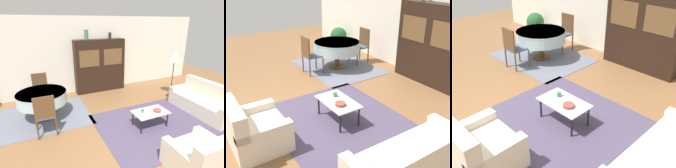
# 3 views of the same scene
# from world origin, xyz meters

# --- Properties ---
(ground_plane) EXTENTS (14.00, 14.00, 0.00)m
(ground_plane) POSITION_xyz_m (0.00, 0.00, 0.00)
(ground_plane) COLOR brown
(wall_back) EXTENTS (10.00, 0.06, 2.70)m
(wall_back) POSITION_xyz_m (0.00, 3.63, 1.35)
(wall_back) COLOR silver
(wall_back) RESTS_ON ground_plane
(area_rug) EXTENTS (2.83, 2.30, 0.01)m
(area_rug) POSITION_xyz_m (0.99, 0.52, 0.01)
(area_rug) COLOR #4C425B
(area_rug) RESTS_ON ground_plane
(dining_rug) EXTENTS (2.48, 1.86, 0.01)m
(dining_rug) POSITION_xyz_m (-1.57, 2.11, 0.01)
(dining_rug) COLOR slate
(dining_rug) RESTS_ON ground_plane
(couch) EXTENTS (0.84, 1.84, 0.86)m
(couch) POSITION_xyz_m (2.74, 0.53, 0.30)
(couch) COLOR beige
(couch) RESTS_ON ground_plane
(armchair) EXTENTS (0.94, 0.85, 0.83)m
(armchair) POSITION_xyz_m (0.79, -1.01, 0.30)
(armchair) COLOR beige
(armchair) RESTS_ON ground_plane
(coffee_table) EXTENTS (0.87, 0.52, 0.39)m
(coffee_table) POSITION_xyz_m (0.86, 0.53, 0.36)
(coffee_table) COLOR black
(coffee_table) RESTS_ON area_rug
(display_cabinet) EXTENTS (1.86, 0.40, 1.92)m
(display_cabinet) POSITION_xyz_m (0.60, 3.38, 0.96)
(display_cabinet) COLOR black
(display_cabinet) RESTS_ON ground_plane
(dining_table) EXTENTS (1.28, 1.28, 0.75)m
(dining_table) POSITION_xyz_m (-1.54, 2.07, 0.61)
(dining_table) COLOR brown
(dining_table) RESTS_ON dining_rug
(dining_chair_near) EXTENTS (0.44, 0.44, 1.01)m
(dining_chair_near) POSITION_xyz_m (-1.54, 1.21, 0.58)
(dining_chair_near) COLOR brown
(dining_chair_near) RESTS_ON dining_rug
(dining_chair_far) EXTENTS (0.44, 0.44, 1.01)m
(dining_chair_far) POSITION_xyz_m (-1.54, 2.94, 0.58)
(dining_chair_far) COLOR brown
(dining_chair_far) RESTS_ON dining_rug
(floor_lamp) EXTENTS (0.43, 0.43, 1.59)m
(floor_lamp) POSITION_xyz_m (2.67, 1.81, 1.37)
(floor_lamp) COLOR black
(floor_lamp) RESTS_ON ground_plane
(cup) EXTENTS (0.08, 0.08, 0.09)m
(cup) POSITION_xyz_m (0.67, 0.60, 0.45)
(cup) COLOR #4C7A60
(cup) RESTS_ON coffee_table
(bowl) EXTENTS (0.19, 0.19, 0.05)m
(bowl) POSITION_xyz_m (1.02, 0.48, 0.43)
(bowl) COLOR #9E4238
(bowl) RESTS_ON coffee_table
(vase_tall) EXTENTS (0.14, 0.14, 0.33)m
(vase_tall) POSITION_xyz_m (0.13, 3.39, 2.09)
(vase_tall) COLOR #4C7A60
(vase_tall) RESTS_ON display_cabinet
(vase_short) EXTENTS (0.11, 0.11, 0.22)m
(vase_short) POSITION_xyz_m (1.01, 3.39, 2.03)
(vase_short) COLOR #232328
(vase_short) RESTS_ON display_cabinet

